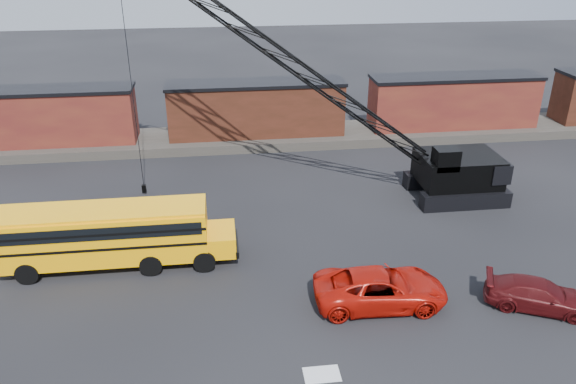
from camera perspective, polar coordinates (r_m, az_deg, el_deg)
The scene contains 10 objects.
ground at distance 25.58m, azimuth 0.69°, elevation -12.04°, with size 160.00×160.00×0.00m, color black.
gravel_berm at distance 44.87m, azimuth -3.16°, elevation 5.51°, with size 120.00×5.00×0.70m, color #49423C.
boxcar_west_near at distance 45.95m, azimuth -23.71°, elevation 7.04°, with size 13.70×3.10×4.17m.
boxcar_mid at distance 44.12m, azimuth -3.23°, elevation 8.46°, with size 13.70×3.10×4.17m.
boxcar_east_near at distance 47.89m, azimuth 16.47°, elevation 8.83°, with size 13.70×3.10×4.17m.
snow_patch at distance 22.63m, azimuth 3.46°, elevation -18.01°, with size 1.40×0.90×0.02m, color silver.
school_bus at distance 29.13m, azimuth -17.43°, elevation -4.08°, with size 11.65×2.65×3.19m.
red_pickup at distance 25.91m, azimuth 9.36°, elevation -9.60°, with size 2.76×5.99×1.66m, color #B51208.
maroon_suv at distance 27.79m, azimuth 24.09°, elevation -9.51°, with size 1.88×4.61×1.34m, color #450C0E.
crawler_crane at distance 33.17m, azimuth 0.29°, elevation 13.03°, with size 22.88×5.45×15.59m.
Camera 1 is at (-2.85, -20.14, 15.52)m, focal length 35.00 mm.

